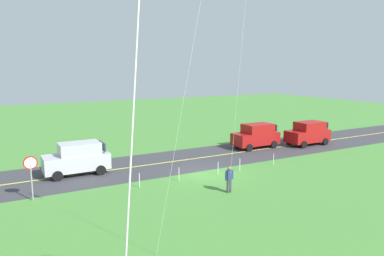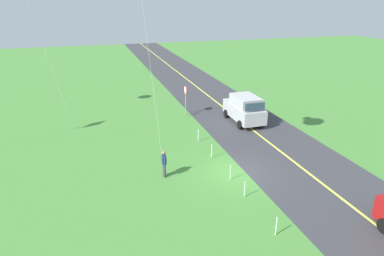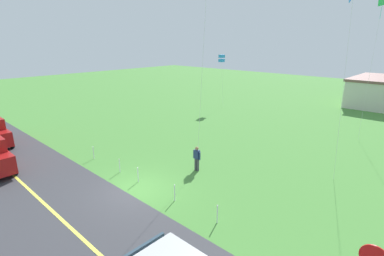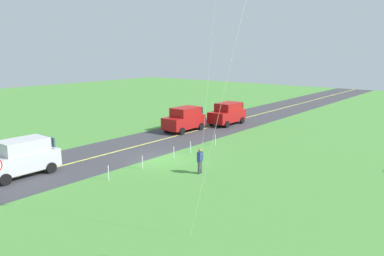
% 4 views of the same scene
% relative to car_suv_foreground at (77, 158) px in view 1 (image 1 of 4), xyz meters
% --- Properties ---
extents(ground_plane, '(120.00, 120.00, 0.10)m').
position_rel_car_suv_foreground_xyz_m(ground_plane, '(-7.84, 4.10, -1.20)').
color(ground_plane, '#478438').
extents(asphalt_road, '(120.00, 7.00, 0.00)m').
position_rel_car_suv_foreground_xyz_m(asphalt_road, '(-7.84, 0.10, -1.15)').
color(asphalt_road, '#38383D').
rests_on(asphalt_road, ground).
extents(road_centre_stripe, '(120.00, 0.16, 0.00)m').
position_rel_car_suv_foreground_xyz_m(road_centre_stripe, '(-7.84, 0.10, -1.15)').
color(road_centre_stripe, '#E5E04C').
rests_on(road_centre_stripe, asphalt_road).
extents(car_suv_foreground, '(4.40, 2.12, 2.24)m').
position_rel_car_suv_foreground_xyz_m(car_suv_foreground, '(0.00, 0.00, 0.00)').
color(car_suv_foreground, '#B7B7BC').
rests_on(car_suv_foreground, ground).
extents(car_parked_west_near, '(4.40, 2.12, 2.24)m').
position_rel_car_suv_foreground_xyz_m(car_parked_west_near, '(-16.38, -0.73, 0.00)').
color(car_parked_west_near, maroon).
rests_on(car_parked_west_near, ground).
extents(car_parked_west_far, '(4.40, 2.12, 2.24)m').
position_rel_car_suv_foreground_xyz_m(car_parked_west_far, '(-21.64, 0.64, 0.00)').
color(car_parked_west_far, maroon).
rests_on(car_parked_west_far, ground).
extents(stop_sign, '(0.76, 0.08, 2.56)m').
position_rel_car_suv_foreground_xyz_m(stop_sign, '(3.32, 4.01, 0.65)').
color(stop_sign, gray).
rests_on(stop_sign, ground).
extents(person_adult_near, '(0.58, 0.22, 1.60)m').
position_rel_car_suv_foreground_xyz_m(person_adult_near, '(-7.09, 8.27, -0.29)').
color(person_adult_near, '#3F3F47').
rests_on(person_adult_near, ground).
extents(fence_post_0, '(0.05, 0.05, 0.90)m').
position_rel_car_suv_foreground_xyz_m(fence_post_0, '(-13.62, 4.80, -0.70)').
color(fence_post_0, silver).
rests_on(fence_post_0, ground).
extents(fence_post_1, '(0.05, 0.05, 0.90)m').
position_rel_car_suv_foreground_xyz_m(fence_post_1, '(-10.43, 4.80, -0.70)').
color(fence_post_1, silver).
rests_on(fence_post_1, ground).
extents(fence_post_2, '(0.05, 0.05, 0.90)m').
position_rel_car_suv_foreground_xyz_m(fence_post_2, '(-8.56, 4.80, -0.70)').
color(fence_post_2, silver).
rests_on(fence_post_2, ground).
extents(fence_post_3, '(0.05, 0.05, 0.90)m').
position_rel_car_suv_foreground_xyz_m(fence_post_3, '(-5.49, 4.80, -0.70)').
color(fence_post_3, silver).
rests_on(fence_post_3, ground).
extents(fence_post_4, '(0.05, 0.05, 0.90)m').
position_rel_car_suv_foreground_xyz_m(fence_post_4, '(-2.73, 4.80, -0.70)').
color(fence_post_4, silver).
rests_on(fence_post_4, ground).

